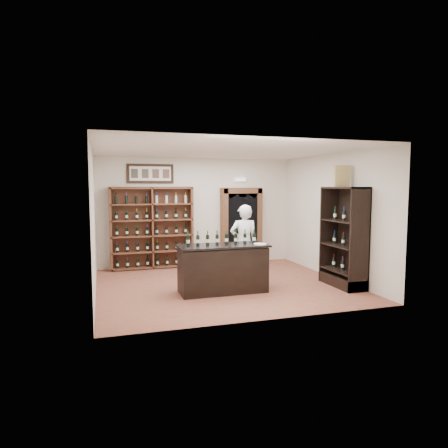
# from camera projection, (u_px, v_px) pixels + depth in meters

# --- Properties ---
(floor) EXTENTS (5.50, 5.50, 0.00)m
(floor) POSITION_uv_depth(u_px,v_px,m) (223.00, 285.00, 9.00)
(floor) COLOR #97493C
(floor) RESTS_ON ground
(ceiling) EXTENTS (5.50, 5.50, 0.00)m
(ceiling) POSITION_uv_depth(u_px,v_px,m) (223.00, 150.00, 8.72)
(ceiling) COLOR white
(ceiling) RESTS_ON wall_back
(wall_back) EXTENTS (5.50, 0.04, 3.00)m
(wall_back) POSITION_uv_depth(u_px,v_px,m) (197.00, 212.00, 11.24)
(wall_back) COLOR beige
(wall_back) RESTS_ON ground
(wall_left) EXTENTS (0.04, 5.00, 3.00)m
(wall_left) POSITION_uv_depth(u_px,v_px,m) (93.00, 222.00, 8.05)
(wall_left) COLOR beige
(wall_left) RESTS_ON ground
(wall_right) EXTENTS (0.04, 5.00, 3.00)m
(wall_right) POSITION_uv_depth(u_px,v_px,m) (332.00, 216.00, 9.67)
(wall_right) COLOR beige
(wall_right) RESTS_ON ground
(wine_shelf) EXTENTS (2.20, 0.38, 2.20)m
(wine_shelf) POSITION_uv_depth(u_px,v_px,m) (152.00, 228.00, 10.73)
(wine_shelf) COLOR brown
(wine_shelf) RESTS_ON ground
(framed_picture) EXTENTS (1.25, 0.04, 0.52)m
(framed_picture) POSITION_uv_depth(u_px,v_px,m) (150.00, 174.00, 10.73)
(framed_picture) COLOR black
(framed_picture) RESTS_ON wall_back
(arched_doorway) EXTENTS (1.17, 0.35, 2.17)m
(arched_doorway) POSITION_uv_depth(u_px,v_px,m) (241.00, 224.00, 11.48)
(arched_doorway) COLOR black
(arched_doorway) RESTS_ON ground
(emergency_light) EXTENTS (0.30, 0.10, 0.10)m
(emergency_light) POSITION_uv_depth(u_px,v_px,m) (240.00, 180.00, 11.45)
(emergency_light) COLOR white
(emergency_light) RESTS_ON wall_back
(tasting_counter) EXTENTS (1.88, 0.78, 1.00)m
(tasting_counter) POSITION_uv_depth(u_px,v_px,m) (223.00, 269.00, 8.33)
(tasting_counter) COLOR black
(tasting_counter) RESTS_ON ground
(counter_bottle_0) EXTENTS (0.07, 0.07, 0.30)m
(counter_bottle_0) POSITION_uv_depth(u_px,v_px,m) (188.00, 241.00, 8.12)
(counter_bottle_0) COLOR black
(counter_bottle_0) RESTS_ON tasting_counter
(counter_bottle_1) EXTENTS (0.07, 0.07, 0.30)m
(counter_bottle_1) POSITION_uv_depth(u_px,v_px,m) (198.00, 240.00, 8.18)
(counter_bottle_1) COLOR black
(counter_bottle_1) RESTS_ON tasting_counter
(counter_bottle_2) EXTENTS (0.07, 0.07, 0.30)m
(counter_bottle_2) POSITION_uv_depth(u_px,v_px,m) (208.00, 240.00, 8.24)
(counter_bottle_2) COLOR black
(counter_bottle_2) RESTS_ON tasting_counter
(counter_bottle_3) EXTENTS (0.07, 0.07, 0.30)m
(counter_bottle_3) POSITION_uv_depth(u_px,v_px,m) (217.00, 239.00, 8.30)
(counter_bottle_3) COLOR black
(counter_bottle_3) RESTS_ON tasting_counter
(counter_bottle_4) EXTENTS (0.07, 0.07, 0.30)m
(counter_bottle_4) POSITION_uv_depth(u_px,v_px,m) (226.00, 239.00, 8.36)
(counter_bottle_4) COLOR black
(counter_bottle_4) RESTS_ON tasting_counter
(counter_bottle_5) EXTENTS (0.07, 0.07, 0.30)m
(counter_bottle_5) POSITION_uv_depth(u_px,v_px,m) (236.00, 239.00, 8.42)
(counter_bottle_5) COLOR black
(counter_bottle_5) RESTS_ON tasting_counter
(counter_bottle_6) EXTENTS (0.07, 0.07, 0.30)m
(counter_bottle_6) POSITION_uv_depth(u_px,v_px,m) (245.00, 238.00, 8.48)
(counter_bottle_6) COLOR black
(counter_bottle_6) RESTS_ON tasting_counter
(counter_bottle_7) EXTENTS (0.07, 0.07, 0.30)m
(counter_bottle_7) POSITION_uv_depth(u_px,v_px,m) (254.00, 238.00, 8.55)
(counter_bottle_7) COLOR black
(counter_bottle_7) RESTS_ON tasting_counter
(side_cabinet) EXTENTS (0.48, 1.20, 2.20)m
(side_cabinet) POSITION_uv_depth(u_px,v_px,m) (344.00, 252.00, 8.82)
(side_cabinet) COLOR black
(side_cabinet) RESTS_ON ground
(shopkeeper) EXTENTS (0.70, 0.51, 1.79)m
(shopkeeper) POSITION_uv_depth(u_px,v_px,m) (244.00, 243.00, 9.32)
(shopkeeper) COLOR white
(shopkeeper) RESTS_ON ground
(plate) EXTENTS (0.27, 0.27, 0.02)m
(plate) POSITION_uv_depth(u_px,v_px,m) (260.00, 244.00, 8.30)
(plate) COLOR silver
(plate) RESTS_ON tasting_counter
(wine_crate) EXTENTS (0.36, 0.22, 0.47)m
(wine_crate) POSITION_uv_depth(u_px,v_px,m) (342.00, 176.00, 8.79)
(wine_crate) COLOR tan
(wine_crate) RESTS_ON side_cabinet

